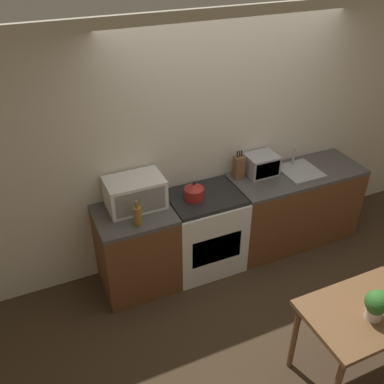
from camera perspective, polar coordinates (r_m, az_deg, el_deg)
ground_plane at (r=4.56m, az=9.98°, el=-13.47°), size 16.00×16.00×0.00m
wall_back at (r=4.52m, az=4.35°, el=7.04°), size 10.00×0.06×2.60m
counter_left_run at (r=4.36m, az=-7.38°, el=-7.61°), size 0.74×0.62×0.90m
counter_right_run at (r=5.07m, az=13.26°, el=-1.85°), size 1.51×0.62×0.90m
stove_range at (r=4.56m, az=1.61°, el=-5.23°), size 0.76×0.62×0.90m
kettle at (r=4.21m, az=0.28°, el=0.10°), size 0.20×0.20×0.20m
microwave at (r=4.10m, az=-7.60°, el=-0.11°), size 0.55×0.36×0.30m
bottle at (r=3.89m, az=-7.28°, el=-3.08°), size 0.08×0.08×0.25m
knife_block at (r=4.56m, az=6.23°, el=3.33°), size 0.10×0.09×0.32m
toaster_oven at (r=4.68m, az=9.22°, el=3.64°), size 0.33×0.27×0.22m
sink_basin at (r=4.84m, az=14.18°, el=2.81°), size 0.40×0.43×0.24m
dining_table at (r=3.68m, az=21.88°, el=-15.50°), size 0.95×0.63×0.76m
potted_plant at (r=3.47m, az=23.42°, el=-13.55°), size 0.18×0.18×0.25m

